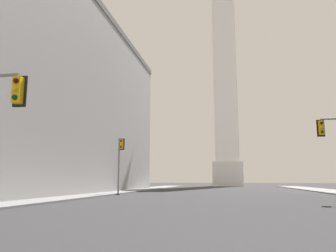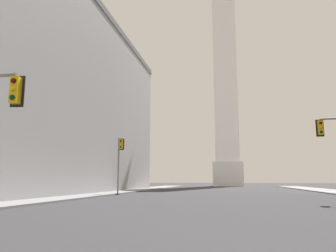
{
  "view_description": "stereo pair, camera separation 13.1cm",
  "coord_description": "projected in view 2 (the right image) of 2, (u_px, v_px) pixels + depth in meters",
  "views": [
    {
      "loc": [
        0.47,
        -2.29,
        1.66
      ],
      "look_at": [
        -9.99,
        53.76,
        11.09
      ],
      "focal_mm": 35.0,
      "sensor_mm": 36.0,
      "label": 1
    },
    {
      "loc": [
        0.6,
        -2.27,
        1.66
      ],
      "look_at": [
        -9.99,
        53.76,
        11.09
      ],
      "focal_mm": 35.0,
      "sensor_mm": 36.0,
      "label": 2
    }
  ],
  "objects": [
    {
      "name": "sidewalk_left",
      "position": [
        92.0,
        194.0,
        36.43
      ],
      "size": [
        5.0,
        109.01,
        0.15
      ],
      "primitive_type": "cube",
      "color": "slate",
      "rests_on": "ground_plane"
    },
    {
      "name": "obelisk",
      "position": [
        225.0,
        70.0,
        95.57
      ],
      "size": [
        8.13,
        8.13,
        70.2
      ],
      "color": "silver",
      "rests_on": "ground_plane"
    },
    {
      "name": "traffic_light_mid_left",
      "position": [
        120.0,
        157.0,
        37.76
      ],
      "size": [
        0.79,
        0.51,
        6.48
      ],
      "color": "slate",
      "rests_on": "ground_plane"
    },
    {
      "name": "building_left",
      "position": [
        2.0,
        96.0,
        42.21
      ],
      "size": [
        25.49,
        57.75,
        24.76
      ],
      "color": "#9E9EA0",
      "rests_on": "ground_plane"
    }
  ]
}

